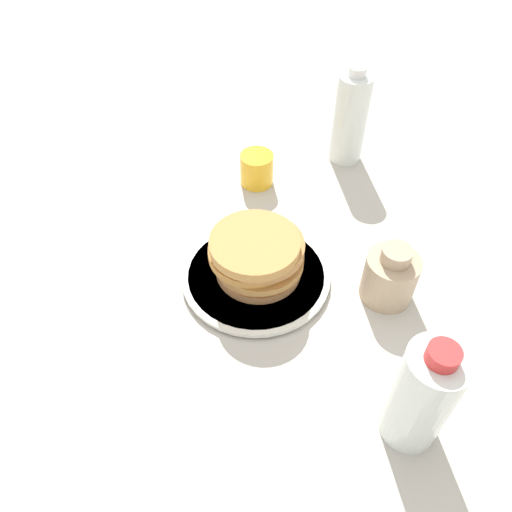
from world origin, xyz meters
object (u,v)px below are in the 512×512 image
object	(u,v)px
juice_glass	(257,169)
water_bottle_near	(350,118)
cream_jug	(390,276)
water_bottle_mid	(422,396)
plate	(256,275)
pancake_stack	(257,255)

from	to	relation	value
juice_glass	water_bottle_near	distance (m)	0.21
cream_jug	water_bottle_mid	bearing A→B (deg)	79.60
plate	water_bottle_mid	bearing A→B (deg)	119.95
cream_jug	water_bottle_near	xyz separation A→B (m)	(-0.03, -0.37, 0.05)
juice_glass	water_bottle_mid	xyz separation A→B (m)	(-0.13, 0.53, 0.05)
pancake_stack	cream_jug	bearing A→B (deg)	162.43
plate	juice_glass	bearing A→B (deg)	-97.96
plate	juice_glass	xyz separation A→B (m)	(-0.04, -0.25, 0.03)
pancake_stack	water_bottle_mid	bearing A→B (deg)	119.49
cream_jug	water_bottle_near	distance (m)	0.37
water_bottle_near	cream_jug	bearing A→B (deg)	85.71
water_bottle_near	water_bottle_mid	world-z (taller)	water_bottle_near
plate	pancake_stack	bearing A→B (deg)	-137.51
plate	cream_jug	bearing A→B (deg)	163.07
water_bottle_mid	water_bottle_near	bearing A→B (deg)	-96.59
juice_glass	water_bottle_mid	world-z (taller)	water_bottle_mid
water_bottle_near	water_bottle_mid	bearing A→B (deg)	83.41
plate	water_bottle_near	bearing A→B (deg)	-126.85
water_bottle_near	water_bottle_mid	distance (m)	0.59
pancake_stack	juice_glass	bearing A→B (deg)	-97.57
juice_glass	water_bottle_mid	distance (m)	0.55
plate	water_bottle_mid	xyz separation A→B (m)	(-0.16, 0.28, 0.08)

